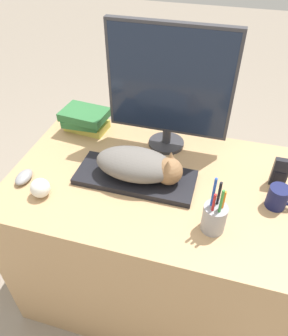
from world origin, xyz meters
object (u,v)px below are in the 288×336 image
(keyboard, at_px, (135,177))
(cat, at_px, (141,165))
(computer_mouse, at_px, (24,177))
(pen_cup, at_px, (214,217))
(phone, at_px, (280,173))
(book_stack, at_px, (85,119))
(baseball, at_px, (40,188))
(coffee_mug, at_px, (278,197))
(monitor, at_px, (170,85))

(keyboard, bearing_deg, cat, 0.00)
(keyboard, height_order, computer_mouse, computer_mouse)
(pen_cup, relative_size, phone, 1.82)
(phone, relative_size, book_stack, 0.56)
(keyboard, bearing_deg, baseball, -150.41)
(baseball, xyz_separation_m, phone, (0.84, 0.30, 0.02))
(pen_cup, xyz_separation_m, book_stack, (-0.64, 0.43, 0.00))
(phone, bearing_deg, keyboard, -166.62)
(coffee_mug, height_order, book_stack, book_stack)
(baseball, relative_size, book_stack, 0.34)
(keyboard, bearing_deg, phone, 13.38)
(cat, bearing_deg, pen_cup, -28.35)
(book_stack, bearing_deg, pen_cup, -33.68)
(coffee_mug, distance_m, book_stack, 0.89)
(computer_mouse, bearing_deg, phone, 14.71)
(keyboard, height_order, pen_cup, pen_cup)
(cat, relative_size, pen_cup, 1.54)
(keyboard, xyz_separation_m, computer_mouse, (-0.42, -0.12, 0.01))
(coffee_mug, relative_size, pen_cup, 0.47)
(cat, bearing_deg, keyboard, 180.00)
(monitor, relative_size, pen_cup, 2.41)
(computer_mouse, relative_size, coffee_mug, 0.89)
(computer_mouse, height_order, phone, phone)
(computer_mouse, bearing_deg, coffee_mug, 7.84)
(monitor, distance_m, baseball, 0.62)
(coffee_mug, height_order, baseball, coffee_mug)
(computer_mouse, relative_size, book_stack, 0.42)
(cat, bearing_deg, book_stack, 142.26)
(baseball, relative_size, phone, 0.61)
(keyboard, height_order, coffee_mug, coffee_mug)
(computer_mouse, bearing_deg, keyboard, 16.38)
(baseball, bearing_deg, phone, 19.78)
(book_stack, bearing_deg, phone, -9.55)
(baseball, bearing_deg, monitor, 48.99)
(baseball, height_order, book_stack, book_stack)
(computer_mouse, xyz_separation_m, coffee_mug, (0.94, 0.13, 0.03))
(baseball, bearing_deg, pen_cup, 1.53)
(phone, bearing_deg, coffee_mug, -91.93)
(computer_mouse, height_order, coffee_mug, coffee_mug)
(phone, bearing_deg, baseball, -160.22)
(keyboard, bearing_deg, computer_mouse, -163.62)
(keyboard, xyz_separation_m, monitor, (0.07, 0.26, 0.28))
(monitor, bearing_deg, cat, -99.34)
(phone, bearing_deg, monitor, 164.43)
(keyboard, height_order, phone, phone)
(phone, height_order, book_stack, phone)
(pen_cup, bearing_deg, baseball, -178.47)
(cat, bearing_deg, baseball, -152.14)
(phone, bearing_deg, computer_mouse, -165.29)
(cat, relative_size, coffee_mug, 3.29)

